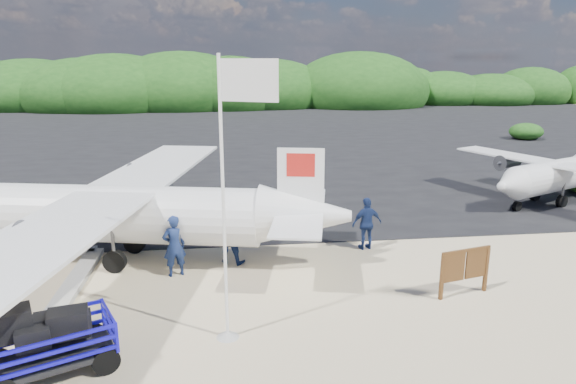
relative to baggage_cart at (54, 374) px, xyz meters
name	(u,v)px	position (x,y,z in m)	size (l,w,h in m)	color
ground	(245,323)	(3.78, 1.55, 0.00)	(160.00, 160.00, 0.00)	beige
asphalt_apron	(230,135)	(3.78, 31.55, 0.00)	(90.00, 50.00, 0.04)	#B2B2B2
vegetation_band	(228,106)	(3.78, 56.55, 0.00)	(124.00, 8.00, 4.40)	#B2B2B2
baggage_cart	(54,374)	(0.00, 0.00, 0.00)	(2.52, 1.44, 1.26)	#130DCA
flagpole	(228,337)	(3.39, 0.97, 0.00)	(1.21, 0.51, 6.06)	white
signboard	(462,295)	(9.46, 2.33, 0.00)	(1.58, 0.15, 1.30)	brown
crew_a	(174,246)	(1.95, 4.50, 0.88)	(0.65, 0.42, 1.77)	navy
crew_b	(229,232)	(3.49, 5.27, 0.95)	(0.93, 0.72, 1.91)	navy
crew_c	(367,223)	(7.86, 5.88, 0.85)	(1.00, 0.42, 1.70)	navy
aircraft_large	(525,157)	(21.84, 20.00, 0.00)	(15.06, 15.06, 4.52)	#B2B2B2
aircraft_small	(74,130)	(-9.33, 36.00, 0.00)	(7.37, 7.37, 2.65)	#B2B2B2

